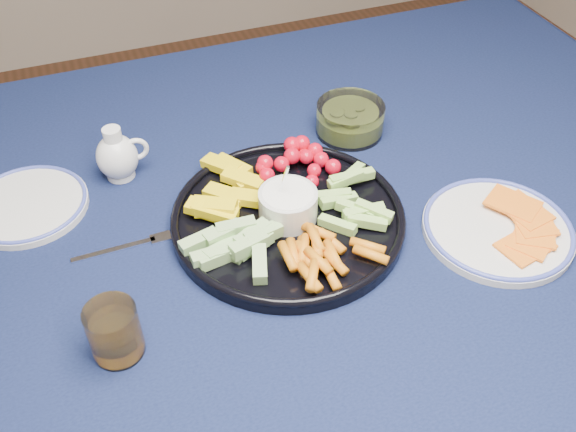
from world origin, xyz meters
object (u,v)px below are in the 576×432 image
object	(u,v)px
dining_table	(273,233)
creamer_pitcher	(118,156)
cheese_plate	(498,227)
side_plate_extra	(27,205)
pickle_bowl	(350,120)
juice_tumbler	(115,334)
crudite_platter	(287,215)

from	to	relation	value
dining_table	creamer_pitcher	world-z (taller)	creamer_pitcher
dining_table	creamer_pitcher	size ratio (longest dim) A/B	17.03
cheese_plate	side_plate_extra	xyz separation A→B (m)	(-0.68, 0.32, -0.00)
creamer_pitcher	cheese_plate	distance (m)	0.63
creamer_pitcher	side_plate_extra	xyz separation A→B (m)	(-0.16, -0.03, -0.03)
cheese_plate	side_plate_extra	distance (m)	0.75
pickle_bowl	cheese_plate	bearing A→B (deg)	-72.39
cheese_plate	juice_tumbler	size ratio (longest dim) A/B	2.90
pickle_bowl	cheese_plate	xyz separation A→B (m)	(0.10, -0.33, -0.01)
cheese_plate	juice_tumbler	distance (m)	0.59
pickle_bowl	cheese_plate	size ratio (longest dim) A/B	0.54
dining_table	side_plate_extra	world-z (taller)	side_plate_extra
cheese_plate	creamer_pitcher	bearing A→B (deg)	146.39
crudite_platter	dining_table	bearing A→B (deg)	89.39
dining_table	juice_tumbler	xyz separation A→B (m)	(-0.29, -0.22, 0.12)
dining_table	pickle_bowl	world-z (taller)	pickle_bowl
creamer_pitcher	juice_tumbler	distance (m)	0.37
juice_tumbler	dining_table	bearing A→B (deg)	37.05
crudite_platter	side_plate_extra	size ratio (longest dim) A/B	1.90
pickle_bowl	dining_table	bearing A→B (deg)	-148.43
dining_table	juice_tumbler	size ratio (longest dim) A/B	20.72
cheese_plate	dining_table	bearing A→B (deg)	145.53
dining_table	juice_tumbler	bearing A→B (deg)	-142.95
dining_table	crudite_platter	world-z (taller)	crudite_platter
dining_table	cheese_plate	world-z (taller)	cheese_plate
side_plate_extra	pickle_bowl	bearing A→B (deg)	0.93
creamer_pitcher	side_plate_extra	size ratio (longest dim) A/B	0.50
crudite_platter	creamer_pitcher	xyz separation A→B (m)	(-0.22, 0.22, 0.02)
crudite_platter	juice_tumbler	xyz separation A→B (m)	(-0.29, -0.14, 0.01)
crudite_platter	cheese_plate	distance (m)	0.33
pickle_bowl	creamer_pitcher	bearing A→B (deg)	177.06
pickle_bowl	juice_tumbler	size ratio (longest dim) A/B	1.56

